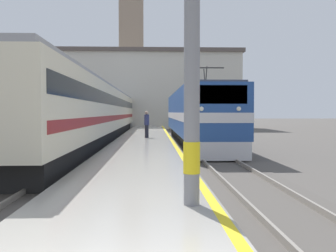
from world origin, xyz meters
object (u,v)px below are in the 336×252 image
object	(u,v)px
locomotive_train	(196,117)
clock_tower	(131,30)
person_on_platform	(147,124)
passenger_train	(105,112)

from	to	relation	value
locomotive_train	clock_tower	distance (m)	44.23
clock_tower	person_on_platform	bearing A→B (deg)	-85.46
passenger_train	clock_tower	world-z (taller)	clock_tower
passenger_train	clock_tower	bearing A→B (deg)	89.24
passenger_train	person_on_platform	bearing A→B (deg)	-62.31
locomotive_train	clock_tower	bearing A→B (deg)	98.97
locomotive_train	passenger_train	size ratio (longest dim) A/B	0.40
locomotive_train	clock_tower	size ratio (longest dim) A/B	0.63
locomotive_train	passenger_train	distance (m)	10.42
locomotive_train	person_on_platform	distance (m)	3.42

